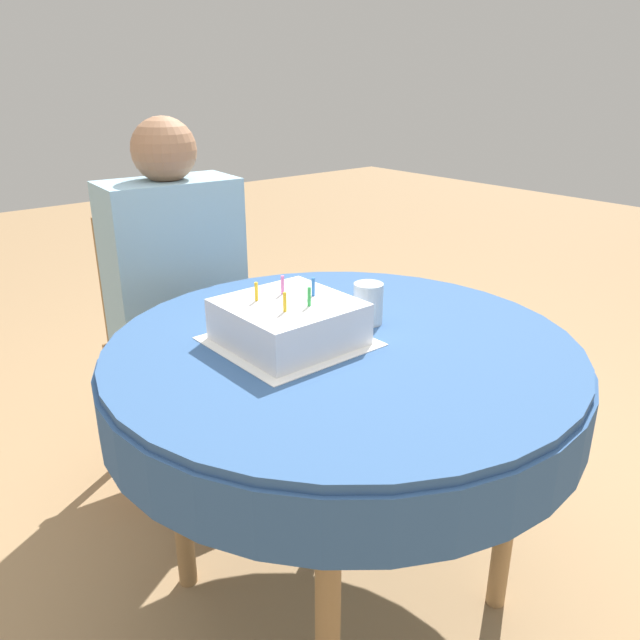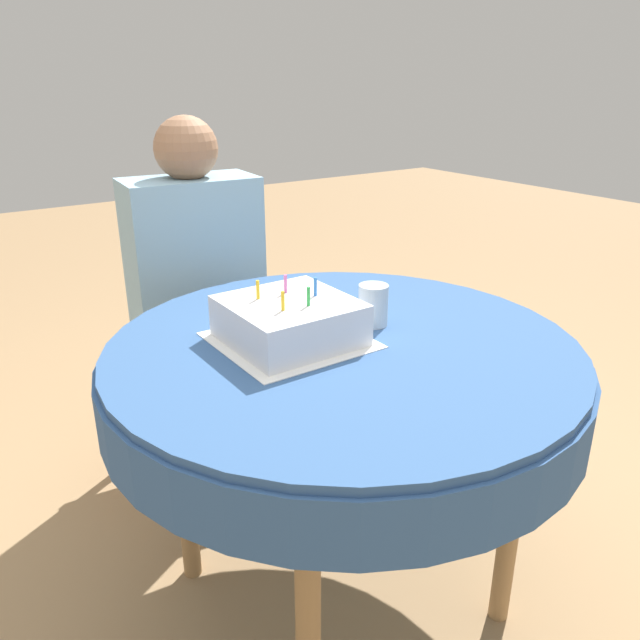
{
  "view_description": "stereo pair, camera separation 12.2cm",
  "coord_description": "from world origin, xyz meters",
  "views": [
    {
      "loc": [
        -0.89,
        -0.98,
        1.33
      ],
      "look_at": [
        -0.05,
        0.02,
        0.81
      ],
      "focal_mm": 35.0,
      "sensor_mm": 36.0,
      "label": 1
    },
    {
      "loc": [
        -0.8,
        -1.06,
        1.33
      ],
      "look_at": [
        -0.05,
        0.02,
        0.81
      ],
      "focal_mm": 35.0,
      "sensor_mm": 36.0,
      "label": 2
    }
  ],
  "objects": [
    {
      "name": "drinking_glass",
      "position": [
        0.12,
        0.04,
        0.81
      ],
      "size": [
        0.07,
        0.07,
        0.1
      ],
      "color": "silver",
      "rests_on": "dining_table"
    },
    {
      "name": "chair",
      "position": [
        -0.01,
        0.86,
        0.49
      ],
      "size": [
        0.45,
        0.45,
        0.9
      ],
      "rotation": [
        0.0,
        0.0,
        -0.1
      ],
      "color": "brown",
      "rests_on": "ground_plane"
    },
    {
      "name": "ground_plane",
      "position": [
        0.0,
        0.0,
        0.0
      ],
      "size": [
        12.0,
        12.0,
        0.0
      ],
      "primitive_type": "plane",
      "color": "#A37F56"
    },
    {
      "name": "birthday_cake",
      "position": [
        -0.1,
        0.08,
        0.81
      ],
      "size": [
        0.27,
        0.27,
        0.14
      ],
      "color": "white",
      "rests_on": "dining_table"
    },
    {
      "name": "person",
      "position": [
        -0.02,
        0.77,
        0.73
      ],
      "size": [
        0.43,
        0.34,
        1.22
      ],
      "rotation": [
        0.0,
        0.0,
        -0.1
      ],
      "color": "#9E7051",
      "rests_on": "ground_plane"
    },
    {
      "name": "dining_table",
      "position": [
        0.0,
        0.0,
        0.67
      ],
      "size": [
        1.11,
        1.11,
        0.76
      ],
      "color": "#335689",
      "rests_on": "ground_plane"
    },
    {
      "name": "napkin",
      "position": [
        -0.1,
        0.08,
        0.76
      ],
      "size": [
        0.32,
        0.32,
        0.0
      ],
      "color": "white",
      "rests_on": "dining_table"
    }
  ]
}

